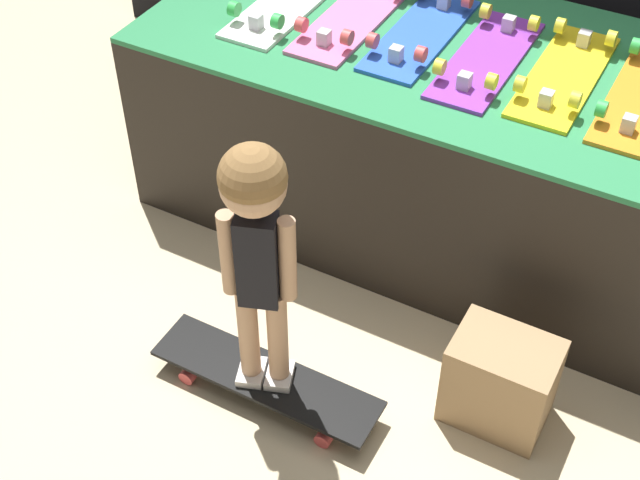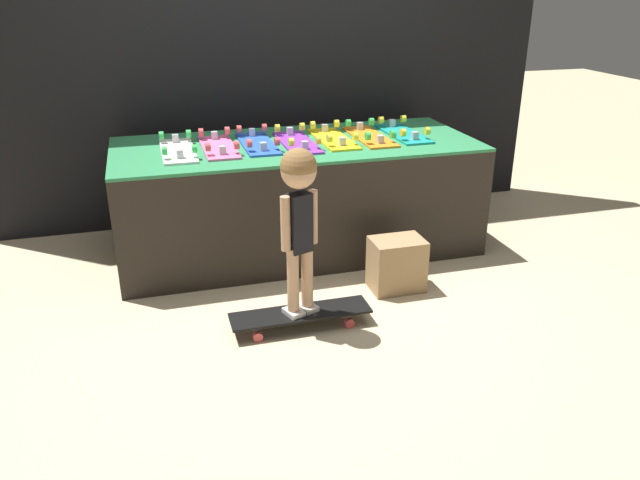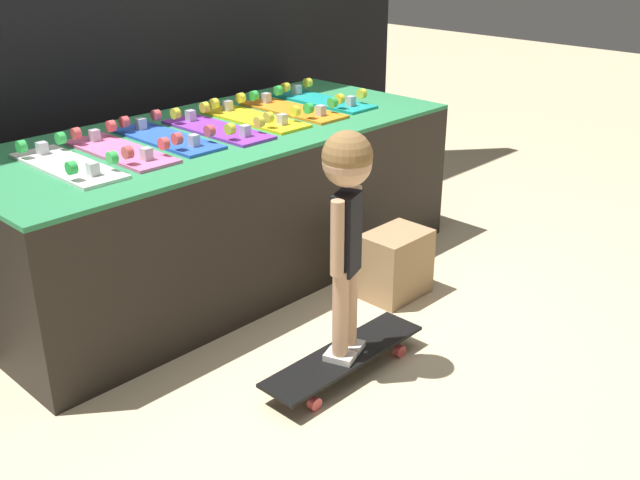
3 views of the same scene
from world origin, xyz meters
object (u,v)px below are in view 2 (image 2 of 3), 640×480
(skateboard_on_floor, at_px, (301,314))
(skateboard_blue_on_rack, at_px, (257,142))
(skateboard_white_on_rack, at_px, (178,149))
(skateboard_yellow_on_rack, at_px, (333,138))
(skateboard_pink_on_rack, at_px, (218,146))
(skateboard_purple_on_rack, at_px, (297,141))
(skateboard_orange_on_rack, at_px, (369,135))
(storage_box, at_px, (397,264))
(child, at_px, (299,201))
(skateboard_teal_on_rack, at_px, (403,132))

(skateboard_on_floor, bearing_deg, skateboard_blue_on_rack, 90.26)
(skateboard_white_on_rack, bearing_deg, skateboard_yellow_on_rack, 1.54)
(skateboard_pink_on_rack, xyz_separation_m, skateboard_blue_on_rack, (0.26, 0.02, 0.00))
(skateboard_purple_on_rack, xyz_separation_m, skateboard_yellow_on_rack, (0.26, 0.03, 0.00))
(skateboard_white_on_rack, height_order, skateboard_orange_on_rack, same)
(skateboard_blue_on_rack, xyz_separation_m, storage_box, (0.68, -0.81, -0.61))
(child, bearing_deg, skateboard_orange_on_rack, 34.53)
(skateboard_blue_on_rack, height_order, storage_box, skateboard_blue_on_rack)
(skateboard_pink_on_rack, xyz_separation_m, skateboard_purple_on_rack, (0.52, -0.02, 0.00))
(skateboard_white_on_rack, bearing_deg, skateboard_orange_on_rack, 0.80)
(skateboard_white_on_rack, relative_size, skateboard_on_floor, 0.80)
(skateboard_blue_on_rack, xyz_separation_m, skateboard_orange_on_rack, (0.77, -0.02, 0.00))
(child, relative_size, storage_box, 2.81)
(skateboard_orange_on_rack, bearing_deg, child, -125.62)
(child, bearing_deg, skateboard_white_on_rack, 96.42)
(skateboard_yellow_on_rack, distance_m, skateboard_orange_on_rack, 0.26)
(skateboard_white_on_rack, distance_m, child, 1.18)
(skateboard_on_floor, height_order, storage_box, storage_box)
(skateboard_on_floor, relative_size, child, 0.84)
(skateboard_white_on_rack, height_order, skateboard_pink_on_rack, same)
(skateboard_yellow_on_rack, bearing_deg, skateboard_on_floor, -115.26)
(skateboard_pink_on_rack, bearing_deg, skateboard_white_on_rack, -175.70)
(skateboard_pink_on_rack, height_order, skateboard_yellow_on_rack, same)
(skateboard_orange_on_rack, height_order, storage_box, skateboard_orange_on_rack)
(skateboard_blue_on_rack, xyz_separation_m, child, (0.00, -1.09, -0.04))
(skateboard_teal_on_rack, bearing_deg, child, -132.98)
(skateboard_yellow_on_rack, height_order, skateboard_orange_on_rack, same)
(skateboard_purple_on_rack, relative_size, skateboard_yellow_on_rack, 1.00)
(skateboard_purple_on_rack, bearing_deg, skateboard_white_on_rack, 179.99)
(skateboard_pink_on_rack, height_order, child, child)
(skateboard_yellow_on_rack, distance_m, skateboard_on_floor, 1.38)
(skateboard_pink_on_rack, distance_m, skateboard_orange_on_rack, 1.03)
(skateboard_pink_on_rack, relative_size, skateboard_purple_on_rack, 1.00)
(skateboard_purple_on_rack, distance_m, skateboard_teal_on_rack, 0.77)
(skateboard_blue_on_rack, bearing_deg, skateboard_teal_on_rack, 0.31)
(skateboard_pink_on_rack, height_order, skateboard_orange_on_rack, same)
(skateboard_purple_on_rack, relative_size, skateboard_on_floor, 0.80)
(skateboard_white_on_rack, relative_size, skateboard_orange_on_rack, 1.00)
(skateboard_on_floor, xyz_separation_m, storage_box, (0.67, 0.28, 0.09))
(skateboard_blue_on_rack, bearing_deg, child, -89.74)
(child, bearing_deg, skateboard_purple_on_rack, 56.66)
(skateboard_pink_on_rack, relative_size, skateboard_teal_on_rack, 1.00)
(skateboard_white_on_rack, bearing_deg, skateboard_pink_on_rack, 4.30)
(skateboard_purple_on_rack, relative_size, storage_box, 1.90)
(storage_box, bearing_deg, skateboard_yellow_on_rack, 101.51)
(skateboard_on_floor, bearing_deg, skateboard_pink_on_rack, 103.75)
(skateboard_purple_on_rack, relative_size, skateboard_teal_on_rack, 1.00)
(skateboard_blue_on_rack, distance_m, skateboard_teal_on_rack, 1.03)
(skateboard_pink_on_rack, distance_m, skateboard_teal_on_rack, 1.29)
(skateboard_pink_on_rack, height_order, storage_box, skateboard_pink_on_rack)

